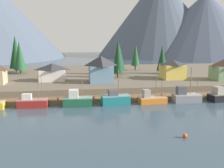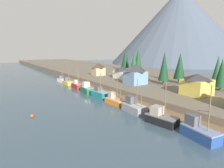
% 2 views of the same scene
% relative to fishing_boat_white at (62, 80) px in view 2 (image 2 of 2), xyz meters
% --- Properties ---
extents(ground_plane, '(400.00, 400.00, 1.00)m').
position_rel_fishing_boat_white_xyz_m(ground_plane, '(34.14, 21.53, -1.44)').
color(ground_plane, '#384C5B').
extents(dock, '(80.00, 4.00, 1.60)m').
position_rel_fishing_boat_white_xyz_m(dock, '(34.14, 3.52, -0.44)').
color(dock, brown).
rests_on(dock, ground_plane).
extents(shoreline_bank, '(400.00, 56.00, 2.50)m').
position_rel_fishing_boat_white_xyz_m(shoreline_bank, '(34.14, 33.53, 0.31)').
color(shoreline_bank, '#665B4C').
rests_on(shoreline_bank, ground_plane).
extents(mountain_west_peak, '(147.18, 147.18, 80.15)m').
position_rel_fishing_boat_white_xyz_m(mountain_west_peak, '(-52.97, 151.91, 39.13)').
color(mountain_west_peak, '#475160').
rests_on(mountain_west_peak, ground_plane).
extents(fishing_boat_white, '(6.40, 2.80, 6.05)m').
position_rel_fishing_boat_white_xyz_m(fishing_boat_white, '(0.00, 0.00, 0.00)').
color(fishing_boat_white, silver).
rests_on(fishing_boat_white, ground_plane).
extents(fishing_boat_yellow, '(6.26, 2.77, 7.32)m').
position_rel_fishing_boat_white_xyz_m(fishing_boat_yellow, '(7.78, 0.01, 0.07)').
color(fishing_boat_yellow, gold).
rests_on(fishing_boat_yellow, ground_plane).
extents(fishing_boat_red, '(6.36, 2.59, 8.04)m').
position_rel_fishing_boat_white_xyz_m(fishing_boat_red, '(16.81, 0.13, 0.13)').
color(fishing_boat_red, maroon).
rests_on(fishing_boat_red, ground_plane).
extents(fishing_boat_green, '(6.43, 3.22, 6.01)m').
position_rel_fishing_boat_white_xyz_m(fishing_boat_green, '(26.36, -0.21, 0.35)').
color(fishing_boat_green, '#1E5B3D').
rests_on(fishing_boat_green, ground_plane).
extents(fishing_boat_teal, '(6.45, 3.06, 7.88)m').
position_rel_fishing_boat_white_xyz_m(fishing_boat_teal, '(34.81, -0.13, 0.32)').
color(fishing_boat_teal, '#196B70').
rests_on(fishing_boat_teal, ground_plane).
extents(fishing_boat_orange, '(6.43, 3.07, 7.70)m').
position_rel_fishing_boat_white_xyz_m(fishing_boat_orange, '(43.18, -0.15, 0.05)').
color(fishing_boat_orange, '#CC6B1E').
rests_on(fishing_boat_orange, ground_plane).
extents(fishing_boat_grey, '(6.34, 3.27, 8.13)m').
position_rel_fishing_boat_white_xyz_m(fishing_boat_grey, '(51.34, -0.25, 0.30)').
color(fishing_boat_grey, gray).
rests_on(fishing_boat_grey, ground_plane).
extents(fishing_boat_black, '(6.64, 3.89, 8.53)m').
position_rel_fishing_boat_white_xyz_m(fishing_boat_black, '(60.04, -0.61, 0.30)').
color(fishing_boat_black, black).
rests_on(fishing_boat_black, ground_plane).
extents(fishing_boat_blue, '(6.59, 3.63, 9.39)m').
position_rel_fishing_boat_white_xyz_m(fishing_boat_blue, '(68.06, -0.40, 0.36)').
color(fishing_boat_blue, navy).
rests_on(fishing_boat_blue, ground_plane).
extents(house_blue, '(6.68, 6.82, 7.34)m').
position_rel_fishing_boat_white_xyz_m(house_blue, '(33.33, 15.60, 5.31)').
color(house_blue, '#6689A8').
rests_on(house_blue, shoreline_bank).
extents(house_white, '(7.46, 5.48, 5.00)m').
position_rel_fishing_boat_white_xyz_m(house_white, '(19.82, 19.92, 4.12)').
color(house_white, silver).
rests_on(house_white, shoreline_bank).
extents(house_yellow, '(6.63, 7.23, 5.74)m').
position_rel_fishing_boat_white_xyz_m(house_yellow, '(55.36, 18.58, 4.48)').
color(house_yellow, gold).
rests_on(house_yellow, shoreline_bank).
extents(house_tan, '(5.45, 5.46, 5.99)m').
position_rel_fishing_boat_white_xyz_m(house_tan, '(5.14, 16.42, 4.62)').
color(house_tan, tan).
rests_on(house_tan, shoreline_bank).
extents(conifer_near_left, '(5.12, 5.12, 12.17)m').
position_rel_fishing_boat_white_xyz_m(conifer_near_left, '(-3.42, 39.59, 8.58)').
color(conifer_near_left, '#4C3823').
rests_on(conifer_near_left, shoreline_bank).
extents(conifer_near_right, '(4.13, 4.13, 11.05)m').
position_rel_fishing_boat_white_xyz_m(conifer_near_right, '(41.00, 30.15, 7.88)').
color(conifer_near_right, '#4C3823').
rests_on(conifer_near_right, shoreline_bank).
extents(conifer_mid_left, '(4.62, 4.62, 13.01)m').
position_rel_fishing_boat_white_xyz_m(conifer_mid_left, '(5.78, 41.16, 8.78)').
color(conifer_mid_left, '#4C3823').
rests_on(conifer_mid_left, shoreline_bank).
extents(conifer_mid_right, '(4.10, 4.10, 11.08)m').
position_rel_fishing_boat_white_xyz_m(conifer_mid_right, '(7.98, 36.47, 7.75)').
color(conifer_mid_right, '#4C3823').
rests_on(conifer_mid_right, shoreline_bank).
extents(conifer_back_left, '(3.70, 3.70, 11.52)m').
position_rel_fishing_boat_white_xyz_m(conifer_back_left, '(39.51, 23.42, 8.00)').
color(conifer_back_left, '#4C3823').
rests_on(conifer_back_left, shoreline_bank).
extents(conifer_back_right, '(3.56, 3.56, 9.68)m').
position_rel_fishing_boat_white_xyz_m(conifer_back_right, '(55.97, 29.86, 6.90)').
color(conifer_back_right, '#4C3823').
rests_on(conifer_back_right, shoreline_bank).
extents(conifer_centre, '(3.22, 3.22, 10.12)m').
position_rel_fishing_boat_white_xyz_m(conifer_centre, '(49.26, 40.59, 7.49)').
color(conifer_centre, '#4C3823').
rests_on(conifer_centre, shoreline_bank).
extents(channel_buoy, '(0.70, 0.70, 0.70)m').
position_rel_fishing_boat_white_xyz_m(channel_buoy, '(41.83, -21.28, -0.59)').
color(channel_buoy, '#E04C19').
rests_on(channel_buoy, ground_plane).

